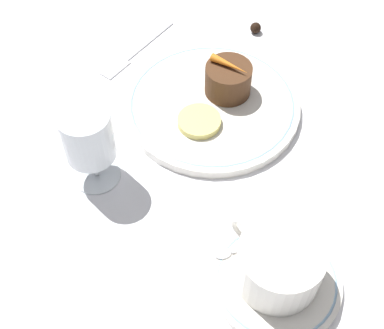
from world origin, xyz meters
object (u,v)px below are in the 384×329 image
Objects in this scene: coffee_cup at (279,264)px; fork at (132,55)px; dinner_plate at (212,105)px; dessert_cake at (228,80)px; wine_glass at (88,139)px.

coffee_cup reaches higher than fork.
coffee_cup is 0.74× the size of fork.
coffee_cup is at bearing 151.07° from dinner_plate.
dessert_cake is (0.25, -0.17, -0.01)m from coffee_cup.
coffee_cup is at bearing 145.79° from dessert_cake.
wine_glass reaches higher than dessert_cake.
dinner_plate is 2.15× the size of wine_glass.
dessert_cake is at bearing -34.21° from coffee_cup.
fork is at bearing -49.95° from wine_glass.
wine_glass reaches higher than dinner_plate.
wine_glass is 0.24m from dessert_cake.
dinner_plate is at bearing -94.73° from wine_glass.
coffee_cup is at bearing 163.81° from fork.
dessert_cake is (-0.02, -0.24, -0.04)m from wine_glass.
dessert_cake reaches higher than dinner_plate.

